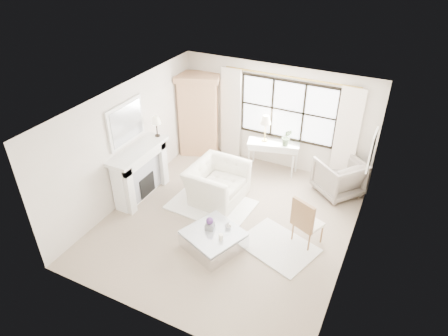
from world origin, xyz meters
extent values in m
plane|color=tan|center=(0.00, 0.00, 0.00)|extent=(5.50, 5.50, 0.00)
plane|color=white|center=(0.00, 0.00, 2.70)|extent=(5.50, 5.50, 0.00)
plane|color=silver|center=(0.00, 2.75, 1.35)|extent=(5.00, 0.00, 5.00)
plane|color=beige|center=(0.00, -2.75, 1.35)|extent=(5.00, 0.00, 5.00)
plane|color=beige|center=(-2.50, 0.00, 1.35)|extent=(0.00, 5.50, 5.50)
plane|color=beige|center=(2.50, 0.00, 1.35)|extent=(0.00, 5.50, 5.50)
cube|color=white|center=(0.30, 2.73, 1.60)|extent=(2.40, 0.02, 1.50)
cylinder|color=#A68439|center=(0.30, 2.67, 2.47)|extent=(3.30, 0.04, 0.04)
cube|color=beige|center=(-1.20, 2.65, 1.24)|extent=(0.55, 0.10, 2.47)
cube|color=white|center=(1.80, 2.65, 1.24)|extent=(0.55, 0.10, 2.47)
cube|color=white|center=(-2.29, 0.00, 0.59)|extent=(0.34, 1.50, 1.18)
cube|color=silver|center=(-2.12, 0.00, 0.53)|extent=(0.03, 1.22, 0.97)
cube|color=black|center=(-2.11, 0.00, 0.32)|extent=(0.06, 0.52, 0.50)
cube|color=white|center=(-2.25, 0.00, 1.22)|extent=(0.58, 1.66, 0.08)
cube|color=silver|center=(-2.47, 0.00, 1.84)|extent=(0.05, 1.15, 0.95)
cube|color=#B7BBC2|center=(-2.44, 0.00, 1.84)|extent=(0.02, 1.00, 0.80)
cube|color=white|center=(2.47, 1.70, 1.55)|extent=(0.04, 0.62, 0.82)
cube|color=beige|center=(2.45, 1.70, 1.55)|extent=(0.01, 0.52, 0.72)
cylinder|color=black|center=(-2.19, 0.71, 1.27)|extent=(0.12, 0.12, 0.03)
cylinder|color=black|center=(-2.19, 0.71, 1.44)|extent=(0.03, 0.03, 0.30)
cone|color=#F2E7C6|center=(-2.19, 0.71, 1.68)|extent=(0.22, 0.22, 0.18)
cube|color=tan|center=(-2.05, 2.43, 1.05)|extent=(1.15, 0.91, 2.10)
cube|color=tan|center=(-2.05, 2.43, 2.17)|extent=(1.29, 1.05, 0.14)
cube|color=silver|center=(0.10, 2.44, 0.68)|extent=(1.30, 0.72, 0.14)
cube|color=silver|center=(0.10, 2.44, 0.77)|extent=(1.37, 0.77, 0.06)
cylinder|color=#B5943F|center=(-0.15, 2.43, 0.82)|extent=(0.14, 0.14, 0.03)
cylinder|color=#B5943F|center=(-0.15, 2.43, 1.06)|extent=(0.02, 0.02, 0.46)
cone|color=beige|center=(-0.15, 2.43, 1.38)|extent=(0.28, 0.28, 0.22)
imported|color=#526A46|center=(0.43, 2.42, 1.03)|extent=(0.29, 0.25, 0.46)
cylinder|color=white|center=(-0.33, 1.57, 0.01)|extent=(0.26, 0.26, 0.03)
cylinder|color=white|center=(-0.33, 1.57, 0.25)|extent=(0.06, 0.06, 0.44)
cylinder|color=white|center=(-0.33, 1.57, 0.49)|extent=(0.40, 0.40, 0.03)
cube|color=white|center=(-0.60, 0.35, 0.02)|extent=(1.90, 1.40, 0.03)
cube|color=silver|center=(1.24, -0.25, 0.01)|extent=(1.71, 1.48, 0.03)
imported|color=white|center=(-0.61, 0.68, 0.43)|extent=(1.22, 1.38, 0.86)
imported|color=gray|center=(1.86, 2.16, 0.45)|extent=(1.36, 1.36, 0.89)
cube|color=white|center=(1.70, 0.16, 0.46)|extent=(0.62, 0.61, 0.07)
cube|color=#986A3F|center=(1.61, -0.05, 0.78)|extent=(0.46, 0.24, 0.60)
cube|color=silver|center=(0.08, -0.83, 0.16)|extent=(1.30, 1.30, 0.32)
cube|color=#B8BDC4|center=(0.08, -0.83, 0.36)|extent=(1.30, 1.30, 0.04)
cube|color=slate|center=(-0.03, -0.76, 0.44)|extent=(0.20, 0.20, 0.13)
sphere|color=#562E74|center=(-0.03, -0.76, 0.58)|extent=(0.14, 0.14, 0.14)
cylinder|color=white|center=(0.30, -0.93, 0.44)|extent=(0.09, 0.09, 0.12)
imported|color=silver|center=(0.28, -0.58, 0.45)|extent=(0.15, 0.15, 0.14)
camera|label=1|loc=(2.91, -6.06, 5.62)|focal=32.00mm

